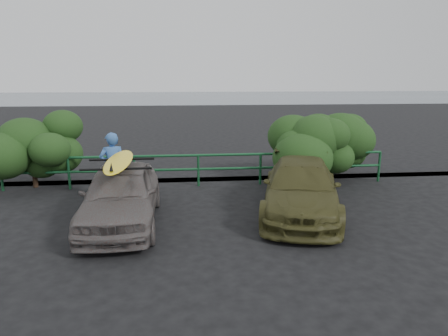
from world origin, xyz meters
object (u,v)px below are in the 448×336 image
at_px(man, 113,167).
at_px(surfboard, 119,161).
at_px(olive_vehicle, 301,188).
at_px(sedan, 121,195).
at_px(guardrail, 167,171).

distance_m(man, surfboard, 2.00).
bearing_deg(olive_vehicle, man, 178.23).
relative_size(sedan, surfboard, 1.53).
distance_m(guardrail, surfboard, 3.42).
xyz_separation_m(man, surfboard, (0.49, -1.86, 0.55)).
relative_size(guardrail, sedan, 3.34).
xyz_separation_m(sedan, man, (-0.49, 1.86, 0.26)).
distance_m(guardrail, man, 1.96).
bearing_deg(guardrail, surfboard, -106.44).
bearing_deg(sedan, guardrail, 72.12).
bearing_deg(man, guardrail, -151.35).
xyz_separation_m(sedan, surfboard, (0.00, 0.00, 0.81)).
relative_size(guardrail, olive_vehicle, 3.06).
xyz_separation_m(guardrail, man, (-1.42, -1.27, 0.45)).
relative_size(guardrail, surfboard, 5.09).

